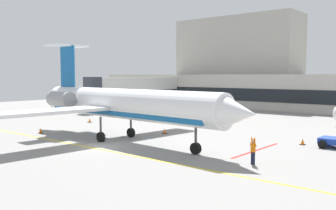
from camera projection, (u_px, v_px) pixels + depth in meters
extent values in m
cube|color=gray|center=(100.00, 147.00, 32.24)|extent=(120.00, 120.00, 0.10)
cube|color=yellow|center=(92.00, 148.00, 31.59)|extent=(108.00, 0.24, 0.01)
cube|color=red|center=(256.00, 150.00, 30.54)|extent=(0.30, 8.00, 0.01)
cube|color=#B7B2A8|center=(261.00, 91.00, 72.16)|extent=(73.54, 12.14, 6.27)
cube|color=#A8A49A|center=(237.00, 46.00, 78.25)|extent=(25.77, 8.50, 11.69)
cube|color=black|center=(245.00, 95.00, 67.51)|extent=(70.60, 0.12, 2.25)
cube|color=silver|center=(140.00, 84.00, 70.01)|extent=(1.40, 20.48, 2.40)
cube|color=#2D333D|center=(93.00, 85.00, 61.48)|extent=(2.40, 2.00, 2.64)
cylinder|color=#4C4C51|center=(170.00, 97.00, 76.92)|extent=(0.44, 0.44, 3.33)
cylinder|color=#4C4C51|center=(101.00, 102.00, 63.01)|extent=(0.44, 0.44, 3.33)
cylinder|color=white|center=(124.00, 104.00, 34.74)|extent=(22.85, 4.37, 2.78)
cube|color=#145999|center=(124.00, 112.00, 34.80)|extent=(20.56, 3.93, 0.50)
cone|color=white|center=(237.00, 113.00, 26.22)|extent=(3.24, 2.93, 2.72)
cone|color=white|center=(54.00, 98.00, 43.45)|extent=(3.77, 2.61, 2.36)
cube|color=white|center=(157.00, 103.00, 40.65)|extent=(3.87, 10.01, 0.28)
cube|color=white|center=(51.00, 111.00, 31.61)|extent=(3.87, 10.01, 0.28)
cylinder|color=gray|center=(97.00, 97.00, 41.32)|extent=(3.43, 1.76, 1.53)
cylinder|color=gray|center=(61.00, 99.00, 38.17)|extent=(3.43, 1.76, 1.53)
cube|color=#145999|center=(68.00, 66.00, 41.05)|extent=(2.51, 0.42, 4.42)
cube|color=white|center=(67.00, 46.00, 40.88)|extent=(2.25, 4.57, 0.20)
cylinder|color=#3F3F44|center=(196.00, 135.00, 28.92)|extent=(0.20, 0.20, 1.63)
cylinder|color=black|center=(196.00, 148.00, 29.01)|extent=(0.92, 0.41, 0.90)
cylinder|color=#3F3F44|center=(131.00, 122.00, 36.97)|extent=(0.20, 0.20, 1.63)
cylinder|color=black|center=(131.00, 133.00, 37.05)|extent=(0.92, 0.41, 0.90)
cylinder|color=#3F3F44|center=(101.00, 126.00, 34.38)|extent=(0.20, 0.20, 1.63)
cylinder|color=black|center=(101.00, 137.00, 34.46)|extent=(0.92, 0.41, 0.90)
cylinder|color=black|center=(329.00, 141.00, 32.71)|extent=(0.70, 0.28, 0.70)
cylinder|color=black|center=(323.00, 144.00, 31.31)|extent=(0.70, 0.28, 0.70)
cube|color=#E5B20C|center=(181.00, 118.00, 48.69)|extent=(3.42, 3.99, 0.45)
cube|color=#C3970A|center=(182.00, 111.00, 49.65)|extent=(2.06, 2.05, 1.23)
cylinder|color=black|center=(176.00, 119.00, 50.07)|extent=(0.62, 0.74, 0.70)
cylinder|color=black|center=(188.00, 119.00, 49.89)|extent=(0.62, 0.74, 0.70)
cylinder|color=black|center=(174.00, 121.00, 47.52)|extent=(0.62, 0.74, 0.70)
cylinder|color=black|center=(187.00, 121.00, 47.34)|extent=(0.62, 0.74, 0.70)
cylinder|color=#191E33|center=(252.00, 158.00, 25.77)|extent=(0.18, 0.18, 0.87)
cylinder|color=#191E33|center=(254.00, 158.00, 25.57)|extent=(0.18, 0.18, 0.87)
cylinder|color=orange|center=(253.00, 148.00, 25.61)|extent=(0.34, 0.34, 0.58)
sphere|color=tan|center=(253.00, 142.00, 25.58)|extent=(0.24, 0.24, 0.24)
cylinder|color=orange|center=(252.00, 142.00, 25.80)|extent=(0.38, 0.29, 0.50)
cylinder|color=#F2590C|center=(252.00, 139.00, 25.78)|extent=(0.06, 0.06, 0.28)
cylinder|color=orange|center=(255.00, 143.00, 25.38)|extent=(0.38, 0.29, 0.50)
cylinder|color=#F2590C|center=(255.00, 140.00, 25.36)|extent=(0.06, 0.06, 0.28)
cone|color=orange|center=(90.00, 120.00, 48.82)|extent=(0.36, 0.36, 0.55)
cube|color=black|center=(90.00, 122.00, 48.84)|extent=(0.47, 0.47, 0.04)
cone|color=orange|center=(303.00, 142.00, 32.99)|extent=(0.36, 0.36, 0.55)
cube|color=black|center=(303.00, 145.00, 33.01)|extent=(0.47, 0.47, 0.04)
cone|color=orange|center=(165.00, 131.00, 39.41)|extent=(0.36, 0.36, 0.55)
cube|color=black|center=(165.00, 133.00, 39.43)|extent=(0.47, 0.47, 0.04)
cone|color=orange|center=(41.00, 131.00, 39.65)|extent=(0.36, 0.36, 0.55)
cube|color=black|center=(41.00, 133.00, 39.67)|extent=(0.47, 0.47, 0.04)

